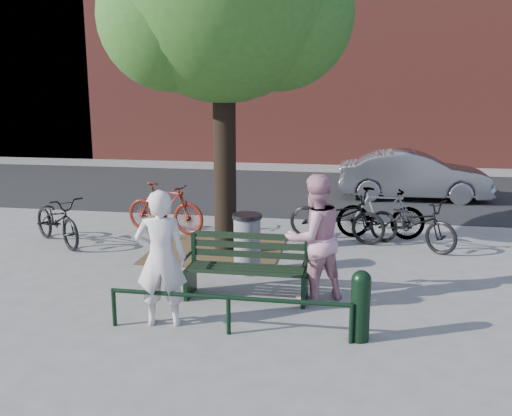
% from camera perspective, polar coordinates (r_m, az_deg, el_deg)
% --- Properties ---
extents(ground, '(90.00, 90.00, 0.00)m').
position_cam_1_polar(ground, '(8.36, -0.96, -9.05)').
color(ground, gray).
rests_on(ground, ground).
extents(dirt_pit, '(2.40, 2.00, 0.02)m').
position_cam_1_polar(dirt_pit, '(10.59, -4.09, -4.33)').
color(dirt_pit, brown).
rests_on(dirt_pit, ground).
extents(road, '(40.00, 7.00, 0.01)m').
position_cam_1_polar(road, '(16.49, 4.50, 1.75)').
color(road, black).
rests_on(road, ground).
extents(park_bench, '(1.74, 0.54, 0.97)m').
position_cam_1_polar(park_bench, '(8.27, -0.87, -5.76)').
color(park_bench, black).
rests_on(park_bench, ground).
extents(guard_railing, '(3.06, 0.06, 0.51)m').
position_cam_1_polar(guard_railing, '(7.12, -2.78, -9.52)').
color(guard_railing, black).
rests_on(guard_railing, ground).
extents(person_left, '(0.72, 0.54, 1.77)m').
position_cam_1_polar(person_left, '(7.33, -9.48, -5.01)').
color(person_left, beige).
rests_on(person_left, ground).
extents(person_right, '(1.12, 1.07, 1.83)m').
position_cam_1_polar(person_right, '(8.10, 5.85, -3.01)').
color(person_right, '#CB8B9C').
rests_on(person_right, ground).
extents(bollard, '(0.24, 0.24, 0.89)m').
position_cam_1_polar(bollard, '(7.04, 10.41, -9.34)').
color(bollard, black).
rests_on(bollard, ground).
extents(litter_bin, '(0.48, 0.48, 0.98)m').
position_cam_1_polar(litter_bin, '(9.31, -0.89, -3.54)').
color(litter_bin, gray).
rests_on(litter_bin, ground).
extents(bicycle_a, '(1.83, 1.63, 0.96)m').
position_cam_1_polar(bicycle_a, '(11.59, -19.27, -1.12)').
color(bicycle_a, black).
rests_on(bicycle_a, ground).
extents(bicycle_b, '(1.82, 0.83, 1.06)m').
position_cam_1_polar(bicycle_b, '(11.91, -9.09, 0.01)').
color(bicycle_b, '#5B140D').
rests_on(bicycle_b, ground).
extents(bicycle_c, '(2.03, 1.11, 1.01)m').
position_cam_1_polar(bicycle_c, '(11.25, 8.07, -0.81)').
color(bicycle_c, black).
rests_on(bicycle_c, ground).
extents(bicycle_d, '(1.73, 0.49, 1.04)m').
position_cam_1_polar(bicycle_d, '(11.59, 12.36, -0.51)').
color(bicycle_d, gray).
rests_on(bicycle_d, ground).
extents(bicycle_e, '(1.87, 1.56, 0.96)m').
position_cam_1_polar(bicycle_e, '(11.09, 15.33, -1.46)').
color(bicycle_e, black).
rests_on(bicycle_e, ground).
extents(parked_car, '(3.92, 1.37, 1.29)m').
position_cam_1_polar(parked_car, '(15.72, 15.52, 3.16)').
color(parked_car, slate).
rests_on(parked_car, ground).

